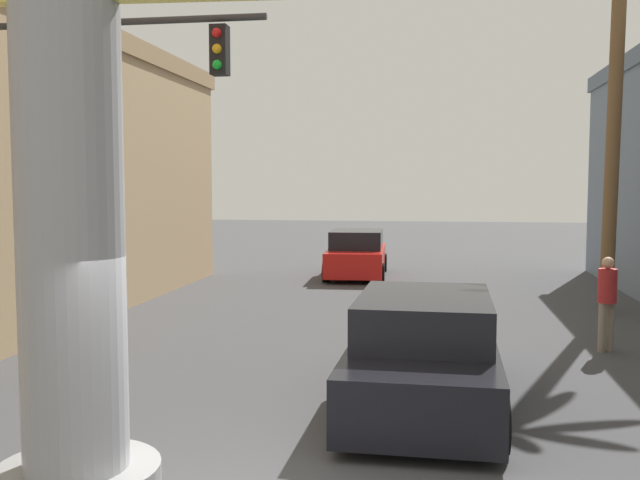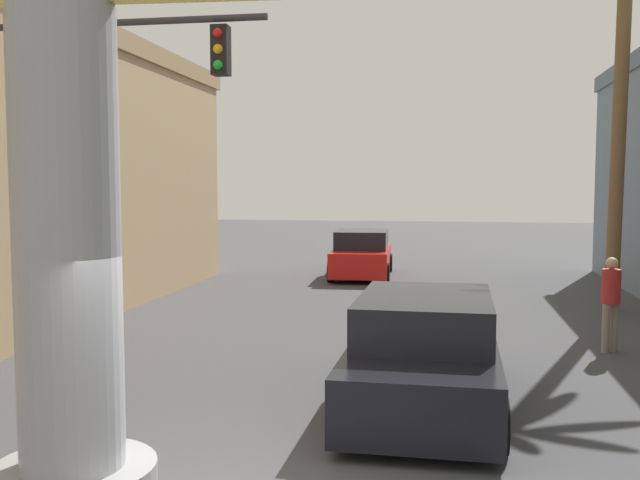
{
  "view_description": "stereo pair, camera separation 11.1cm",
  "coord_description": "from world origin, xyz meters",
  "px_view_note": "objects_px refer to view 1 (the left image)",
  "views": [
    {
      "loc": [
        1.48,
        -5.86,
        3.1
      ],
      "look_at": [
        0.0,
        3.27,
        2.38
      ],
      "focal_mm": 40.0,
      "sensor_mm": 36.0,
      "label": 1
    },
    {
      "loc": [
        1.59,
        -5.85,
        3.1
      ],
      "look_at": [
        0.0,
        3.27,
        2.38
      ],
      "focal_mm": 40.0,
      "sensor_mm": 36.0,
      "label": 2
    }
  ],
  "objects_px": {
    "traffic_light_mast": "(63,130)",
    "palm_tree_mid_right": "(617,61)",
    "pedestrian_mid_right": "(607,296)",
    "car_far": "(357,255)",
    "neon_sign_pole": "(66,20)",
    "car_lead": "(424,353)"
  },
  "relations": [
    {
      "from": "car_lead",
      "to": "traffic_light_mast",
      "type": "bearing_deg",
      "value": -179.91
    },
    {
      "from": "car_far",
      "to": "palm_tree_mid_right",
      "type": "height_order",
      "value": "palm_tree_mid_right"
    },
    {
      "from": "car_lead",
      "to": "car_far",
      "type": "bearing_deg",
      "value": 100.14
    },
    {
      "from": "traffic_light_mast",
      "to": "palm_tree_mid_right",
      "type": "distance_m",
      "value": 12.78
    },
    {
      "from": "neon_sign_pole",
      "to": "car_far",
      "type": "distance_m",
      "value": 18.57
    },
    {
      "from": "neon_sign_pole",
      "to": "traffic_light_mast",
      "type": "xyz_separation_m",
      "value": [
        -2.51,
        4.44,
        -0.52
      ]
    },
    {
      "from": "traffic_light_mast",
      "to": "palm_tree_mid_right",
      "type": "xyz_separation_m",
      "value": [
        9.7,
        8.05,
        2.1
      ]
    },
    {
      "from": "traffic_light_mast",
      "to": "pedestrian_mid_right",
      "type": "xyz_separation_m",
      "value": [
        8.65,
        3.77,
        -2.87
      ]
    },
    {
      "from": "neon_sign_pole",
      "to": "car_lead",
      "type": "height_order",
      "value": "neon_sign_pole"
    },
    {
      "from": "traffic_light_mast",
      "to": "palm_tree_mid_right",
      "type": "bearing_deg",
      "value": 39.68
    },
    {
      "from": "traffic_light_mast",
      "to": "car_lead",
      "type": "relative_size",
      "value": 1.15
    },
    {
      "from": "car_far",
      "to": "palm_tree_mid_right",
      "type": "xyz_separation_m",
      "value": [
        6.8,
        -5.71,
        5.28
      ]
    },
    {
      "from": "palm_tree_mid_right",
      "to": "car_far",
      "type": "bearing_deg",
      "value": 139.98
    },
    {
      "from": "neon_sign_pole",
      "to": "car_lead",
      "type": "distance_m",
      "value": 6.45
    },
    {
      "from": "car_far",
      "to": "pedestrian_mid_right",
      "type": "xyz_separation_m",
      "value": [
        5.75,
        -9.98,
        0.3
      ]
    },
    {
      "from": "neon_sign_pole",
      "to": "traffic_light_mast",
      "type": "relative_size",
      "value": 1.8
    },
    {
      "from": "palm_tree_mid_right",
      "to": "traffic_light_mast",
      "type": "bearing_deg",
      "value": -140.32
    },
    {
      "from": "car_lead",
      "to": "palm_tree_mid_right",
      "type": "distance_m",
      "value": 10.55
    },
    {
      "from": "neon_sign_pole",
      "to": "traffic_light_mast",
      "type": "distance_m",
      "value": 5.13
    },
    {
      "from": "traffic_light_mast",
      "to": "palm_tree_mid_right",
      "type": "relative_size",
      "value": 0.6
    },
    {
      "from": "traffic_light_mast",
      "to": "palm_tree_mid_right",
      "type": "height_order",
      "value": "palm_tree_mid_right"
    },
    {
      "from": "pedestrian_mid_right",
      "to": "car_far",
      "type": "bearing_deg",
      "value": 119.93
    }
  ]
}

